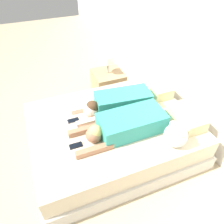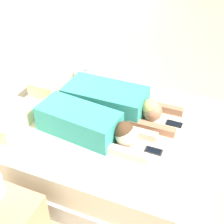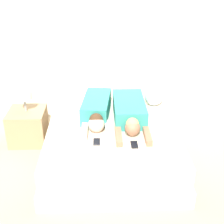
{
  "view_description": "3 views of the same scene",
  "coord_description": "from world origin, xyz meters",
  "px_view_note": "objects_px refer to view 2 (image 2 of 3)",
  "views": [
    {
      "loc": [
        1.88,
        -0.75,
        2.34
      ],
      "look_at": [
        0.0,
        0.0,
        0.63
      ],
      "focal_mm": 35.0,
      "sensor_mm": 36.0,
      "label": 1
    },
    {
      "loc": [
        -2.07,
        -0.84,
        2.28
      ],
      "look_at": [
        0.0,
        0.0,
        0.63
      ],
      "focal_mm": 50.0,
      "sensor_mm": 36.0,
      "label": 2
    },
    {
      "loc": [
        -0.13,
        -3.44,
        2.37
      ],
      "look_at": [
        0.0,
        0.0,
        0.63
      ],
      "focal_mm": 50.0,
      "sensor_mm": 36.0,
      "label": 3
    }
  ],
  "objects_px": {
    "pillow_head_right": "(52,82)",
    "plush_toy": "(90,72)",
    "cell_phone_left": "(154,151)",
    "person_left": "(89,124)",
    "pillow_head_left": "(11,119)",
    "bed": "(112,145)",
    "cell_phone_right": "(174,124)",
    "person_right": "(114,101)"
  },
  "relations": [
    {
      "from": "bed",
      "to": "cell_phone_left",
      "type": "bearing_deg",
      "value": -112.83
    },
    {
      "from": "pillow_head_left",
      "to": "plush_toy",
      "type": "height_order",
      "value": "plush_toy"
    },
    {
      "from": "person_left",
      "to": "person_right",
      "type": "distance_m",
      "value": 0.42
    },
    {
      "from": "bed",
      "to": "cell_phone_right",
      "type": "relative_size",
      "value": 14.22
    },
    {
      "from": "plush_toy",
      "to": "pillow_head_right",
      "type": "bearing_deg",
      "value": 126.89
    },
    {
      "from": "person_right",
      "to": "plush_toy",
      "type": "distance_m",
      "value": 0.57
    },
    {
      "from": "pillow_head_right",
      "to": "plush_toy",
      "type": "xyz_separation_m",
      "value": [
        0.25,
        -0.34,
        0.06
      ]
    },
    {
      "from": "bed",
      "to": "pillow_head_right",
      "type": "height_order",
      "value": "pillow_head_right"
    },
    {
      "from": "pillow_head_left",
      "to": "pillow_head_right",
      "type": "xyz_separation_m",
      "value": [
        0.71,
        0.0,
        0.0
      ]
    },
    {
      "from": "bed",
      "to": "pillow_head_left",
      "type": "xyz_separation_m",
      "value": [
        -0.35,
        0.84,
        0.32
      ]
    },
    {
      "from": "cell_phone_left",
      "to": "cell_phone_right",
      "type": "distance_m",
      "value": 0.43
    },
    {
      "from": "person_left",
      "to": "cell_phone_left",
      "type": "relative_size",
      "value": 7.17
    },
    {
      "from": "person_left",
      "to": "person_right",
      "type": "xyz_separation_m",
      "value": [
        0.42,
        -0.06,
        -0.0
      ]
    },
    {
      "from": "bed",
      "to": "plush_toy",
      "type": "distance_m",
      "value": 0.88
    },
    {
      "from": "plush_toy",
      "to": "person_left",
      "type": "bearing_deg",
      "value": -155.13
    },
    {
      "from": "pillow_head_left",
      "to": "pillow_head_right",
      "type": "distance_m",
      "value": 0.71
    },
    {
      "from": "bed",
      "to": "cell_phone_left",
      "type": "relative_size",
      "value": 14.22
    },
    {
      "from": "cell_phone_right",
      "to": "person_right",
      "type": "bearing_deg",
      "value": 90.2
    },
    {
      "from": "pillow_head_right",
      "to": "person_right",
      "type": "bearing_deg",
      "value": -99.47
    },
    {
      "from": "bed",
      "to": "person_left",
      "type": "height_order",
      "value": "person_left"
    },
    {
      "from": "person_left",
      "to": "plush_toy",
      "type": "distance_m",
      "value": 0.88
    },
    {
      "from": "bed",
      "to": "pillow_head_left",
      "type": "bearing_deg",
      "value": 112.82
    },
    {
      "from": "pillow_head_left",
      "to": "cell_phone_right",
      "type": "bearing_deg",
      "value": -66.93
    },
    {
      "from": "pillow_head_right",
      "to": "plush_toy",
      "type": "height_order",
      "value": "plush_toy"
    },
    {
      "from": "pillow_head_right",
      "to": "cell_phone_left",
      "type": "height_order",
      "value": "pillow_head_right"
    },
    {
      "from": "pillow_head_right",
      "to": "cell_phone_right",
      "type": "distance_m",
      "value": 1.38
    },
    {
      "from": "cell_phone_right",
      "to": "plush_toy",
      "type": "distance_m",
      "value": 1.11
    },
    {
      "from": "bed",
      "to": "person_right",
      "type": "bearing_deg",
      "value": 18.69
    },
    {
      "from": "bed",
      "to": "cell_phone_left",
      "type": "xyz_separation_m",
      "value": [
        -0.19,
        -0.45,
        0.25
      ]
    },
    {
      "from": "person_left",
      "to": "cell_phone_left",
      "type": "height_order",
      "value": "person_left"
    },
    {
      "from": "pillow_head_left",
      "to": "cell_phone_right",
      "type": "height_order",
      "value": "pillow_head_left"
    },
    {
      "from": "person_right",
      "to": "cell_phone_left",
      "type": "xyz_separation_m",
      "value": [
        -0.42,
        -0.53,
        -0.1
      ]
    },
    {
      "from": "pillow_head_left",
      "to": "plush_toy",
      "type": "distance_m",
      "value": 1.02
    },
    {
      "from": "person_left",
      "to": "plush_toy",
      "type": "height_order",
      "value": "plush_toy"
    },
    {
      "from": "bed",
      "to": "cell_phone_right",
      "type": "distance_m",
      "value": 0.63
    },
    {
      "from": "person_right",
      "to": "cell_phone_right",
      "type": "distance_m",
      "value": 0.61
    },
    {
      "from": "plush_toy",
      "to": "cell_phone_left",
      "type": "bearing_deg",
      "value": -129.78
    },
    {
      "from": "pillow_head_left",
      "to": "cell_phone_right",
      "type": "relative_size",
      "value": 3.34
    },
    {
      "from": "bed",
      "to": "person_left",
      "type": "xyz_separation_m",
      "value": [
        -0.19,
        0.13,
        0.36
      ]
    },
    {
      "from": "pillow_head_left",
      "to": "pillow_head_right",
      "type": "height_order",
      "value": "same"
    },
    {
      "from": "cell_phone_left",
      "to": "pillow_head_left",
      "type": "bearing_deg",
      "value": 97.24
    },
    {
      "from": "pillow_head_left",
      "to": "bed",
      "type": "bearing_deg",
      "value": -67.18
    }
  ]
}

